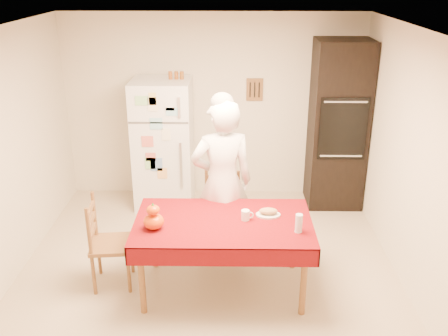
{
  "coord_description": "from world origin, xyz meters",
  "views": [
    {
      "loc": [
        0.24,
        -4.31,
        3.02
      ],
      "look_at": [
        0.17,
        0.2,
        1.19
      ],
      "focal_mm": 40.0,
      "sensor_mm": 36.0,
      "label": 1
    }
  ],
  "objects_px": {
    "oven_cabinet": "(338,126)",
    "wine_glass": "(299,223)",
    "chair_far": "(220,210)",
    "coffee_mug": "(245,215)",
    "dining_table": "(223,228)",
    "chair_left": "(104,240)",
    "refrigerator": "(164,144)",
    "pumpkin_lower": "(154,221)",
    "seated_woman": "(222,183)",
    "bread_plate": "(268,215)"
  },
  "relations": [
    {
      "from": "wine_glass",
      "to": "seated_woman",
      "type": "bearing_deg",
      "value": 133.04
    },
    {
      "from": "dining_table",
      "to": "chair_left",
      "type": "height_order",
      "value": "chair_left"
    },
    {
      "from": "oven_cabinet",
      "to": "chair_left",
      "type": "distance_m",
      "value": 3.33
    },
    {
      "from": "oven_cabinet",
      "to": "chair_far",
      "type": "height_order",
      "value": "oven_cabinet"
    },
    {
      "from": "refrigerator",
      "to": "wine_glass",
      "type": "distance_m",
      "value": 2.64
    },
    {
      "from": "seated_woman",
      "to": "wine_glass",
      "type": "distance_m",
      "value": 1.05
    },
    {
      "from": "seated_woman",
      "to": "bread_plate",
      "type": "relative_size",
      "value": 7.58
    },
    {
      "from": "dining_table",
      "to": "coffee_mug",
      "type": "bearing_deg",
      "value": 8.47
    },
    {
      "from": "dining_table",
      "to": "chair_left",
      "type": "relative_size",
      "value": 1.79
    },
    {
      "from": "pumpkin_lower",
      "to": "chair_left",
      "type": "bearing_deg",
      "value": 157.61
    },
    {
      "from": "dining_table",
      "to": "chair_left",
      "type": "xyz_separation_m",
      "value": [
        -1.18,
        0.07,
        -0.18
      ]
    },
    {
      "from": "refrigerator",
      "to": "chair_far",
      "type": "bearing_deg",
      "value": -57.85
    },
    {
      "from": "oven_cabinet",
      "to": "seated_woman",
      "type": "distance_m",
      "value": 2.08
    },
    {
      "from": "refrigerator",
      "to": "bread_plate",
      "type": "relative_size",
      "value": 7.08
    },
    {
      "from": "coffee_mug",
      "to": "pumpkin_lower",
      "type": "xyz_separation_m",
      "value": [
        -0.85,
        -0.18,
        0.02
      ]
    },
    {
      "from": "coffee_mug",
      "to": "bread_plate",
      "type": "height_order",
      "value": "coffee_mug"
    },
    {
      "from": "dining_table",
      "to": "bread_plate",
      "type": "bearing_deg",
      "value": 15.4
    },
    {
      "from": "chair_far",
      "to": "pumpkin_lower",
      "type": "relative_size",
      "value": 4.92
    },
    {
      "from": "pumpkin_lower",
      "to": "refrigerator",
      "type": "bearing_deg",
      "value": 94.84
    },
    {
      "from": "chair_far",
      "to": "pumpkin_lower",
      "type": "bearing_deg",
      "value": -114.26
    },
    {
      "from": "chair_left",
      "to": "pumpkin_lower",
      "type": "xyz_separation_m",
      "value": [
        0.54,
        -0.22,
        0.33
      ]
    },
    {
      "from": "seated_woman",
      "to": "pumpkin_lower",
      "type": "bearing_deg",
      "value": 38.01
    },
    {
      "from": "chair_far",
      "to": "coffee_mug",
      "type": "height_order",
      "value": "chair_far"
    },
    {
      "from": "chair_left",
      "to": "coffee_mug",
      "type": "distance_m",
      "value": 1.43
    },
    {
      "from": "refrigerator",
      "to": "pumpkin_lower",
      "type": "height_order",
      "value": "refrigerator"
    },
    {
      "from": "oven_cabinet",
      "to": "wine_glass",
      "type": "bearing_deg",
      "value": -109.15
    },
    {
      "from": "chair_far",
      "to": "pumpkin_lower",
      "type": "xyz_separation_m",
      "value": [
        -0.6,
        -0.88,
        0.33
      ]
    },
    {
      "from": "bread_plate",
      "to": "dining_table",
      "type": "bearing_deg",
      "value": -164.6
    },
    {
      "from": "chair_left",
      "to": "wine_glass",
      "type": "relative_size",
      "value": 5.4
    },
    {
      "from": "refrigerator",
      "to": "oven_cabinet",
      "type": "distance_m",
      "value": 2.29
    },
    {
      "from": "dining_table",
      "to": "refrigerator",
      "type": "bearing_deg",
      "value": 112.59
    },
    {
      "from": "refrigerator",
      "to": "wine_glass",
      "type": "bearing_deg",
      "value": -55.02
    },
    {
      "from": "oven_cabinet",
      "to": "wine_glass",
      "type": "xyz_separation_m",
      "value": [
        -0.77,
        -2.21,
        -0.25
      ]
    },
    {
      "from": "seated_woman",
      "to": "pumpkin_lower",
      "type": "relative_size",
      "value": 9.43
    },
    {
      "from": "refrigerator",
      "to": "wine_glass",
      "type": "xyz_separation_m",
      "value": [
        1.51,
        -2.16,
        -0.0
      ]
    },
    {
      "from": "refrigerator",
      "to": "oven_cabinet",
      "type": "xyz_separation_m",
      "value": [
        2.28,
        0.05,
        0.25
      ]
    },
    {
      "from": "refrigerator",
      "to": "chair_far",
      "type": "xyz_separation_m",
      "value": [
        0.78,
        -1.24,
        -0.34
      ]
    },
    {
      "from": "seated_woman",
      "to": "dining_table",
      "type": "bearing_deg",
      "value": 80.73
    },
    {
      "from": "chair_far",
      "to": "chair_left",
      "type": "distance_m",
      "value": 1.32
    },
    {
      "from": "chair_far",
      "to": "bread_plate",
      "type": "relative_size",
      "value": 3.96
    },
    {
      "from": "oven_cabinet",
      "to": "wine_glass",
      "type": "distance_m",
      "value": 2.35
    },
    {
      "from": "refrigerator",
      "to": "chair_left",
      "type": "bearing_deg",
      "value": -100.8
    },
    {
      "from": "bread_plate",
      "to": "pumpkin_lower",
      "type": "bearing_deg",
      "value": -165.91
    },
    {
      "from": "dining_table",
      "to": "seated_woman",
      "type": "height_order",
      "value": "seated_woman"
    },
    {
      "from": "chair_left",
      "to": "bread_plate",
      "type": "height_order",
      "value": "chair_left"
    },
    {
      "from": "refrigerator",
      "to": "pumpkin_lower",
      "type": "xyz_separation_m",
      "value": [
        0.18,
        -2.12,
        -0.02
      ]
    },
    {
      "from": "seated_woman",
      "to": "oven_cabinet",
      "type": "bearing_deg",
      "value": -146.96
    },
    {
      "from": "chair_left",
      "to": "pumpkin_lower",
      "type": "distance_m",
      "value": 0.67
    },
    {
      "from": "wine_glass",
      "to": "coffee_mug",
      "type": "bearing_deg",
      "value": 154.9
    },
    {
      "from": "chair_far",
      "to": "coffee_mug",
      "type": "distance_m",
      "value": 0.81
    }
  ]
}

